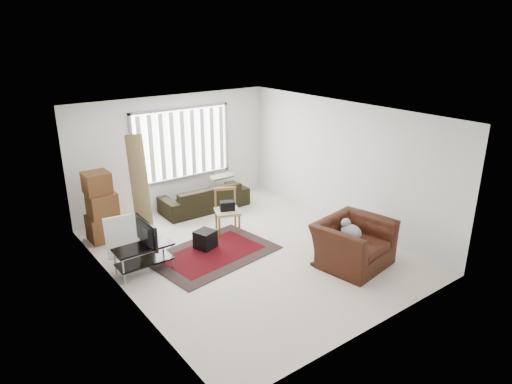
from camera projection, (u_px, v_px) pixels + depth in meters
room at (235, 159)px, 8.71m from camera, size 6.00×6.02×2.71m
persian_rug at (213, 254)px, 8.81m from camera, size 2.52×1.86×0.02m
tv_stand at (144, 253)px, 8.06m from camera, size 1.02×0.46×0.51m
tv at (142, 234)px, 7.93m from camera, size 0.11×0.83×0.47m
subwoofer at (205, 239)px, 8.98m from camera, size 0.45×0.45×0.35m
moving_boxes at (101, 209)px, 9.20m from camera, size 0.59×0.54×1.45m
white_flatpack at (122, 236)px, 8.68m from camera, size 0.64×0.31×0.78m
rolled_rug at (141, 192)px, 8.84m from camera, size 0.53×0.95×2.24m
sofa at (204, 193)px, 10.86m from camera, size 2.13×0.96×0.81m
side_chair at (227, 209)px, 9.63m from camera, size 0.65×0.65×0.93m
armchair at (353, 240)px, 8.29m from camera, size 1.47×1.33×0.96m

